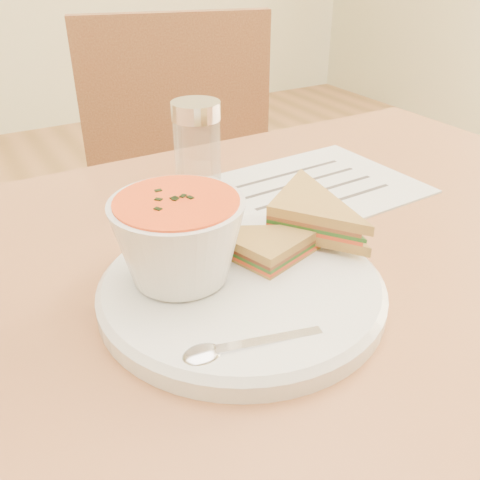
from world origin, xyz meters
TOP-DOWN VIEW (x-y plane):
  - dining_table at (0.00, 0.00)m, footprint 1.00×0.70m
  - chair_far at (0.11, 0.47)m, footprint 0.50×0.50m
  - plate at (-0.09, -0.05)m, footprint 0.28×0.28m
  - soup_bowl at (-0.14, -0.02)m, footprint 0.12×0.12m
  - sandwich_half_a at (-0.07, -0.07)m, footprint 0.12×0.12m
  - sandwich_half_b at (-0.04, -0.00)m, footprint 0.15×0.15m
  - spoon at (-0.13, -0.13)m, footprint 0.17×0.07m
  - paper_menu at (0.11, 0.12)m, footprint 0.30×0.23m
  - condiment_shaker at (-0.01, 0.21)m, footprint 0.07×0.07m

SIDE VIEW (x-z plane):
  - dining_table at x=0.00m, z-range 0.00..0.75m
  - chair_far at x=0.11m, z-range 0.00..0.92m
  - paper_menu at x=0.11m, z-range 0.75..0.75m
  - plate at x=-0.09m, z-range 0.75..0.77m
  - spoon at x=-0.13m, z-range 0.77..0.78m
  - sandwich_half_a at x=-0.07m, z-range 0.77..0.79m
  - sandwich_half_b at x=-0.04m, z-range 0.78..0.81m
  - soup_bowl at x=-0.14m, z-range 0.77..0.85m
  - condiment_shaker at x=-0.01m, z-range 0.75..0.87m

